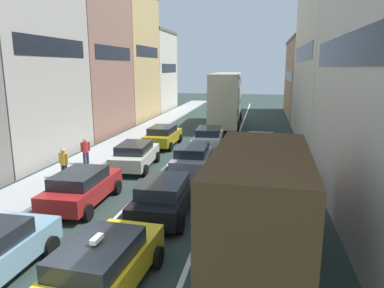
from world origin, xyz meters
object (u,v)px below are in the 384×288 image
object	(u,v)px
sedan_left_lane_third	(135,155)
sedan_right_lane_behind_truck	(256,169)
taxi_centre_lane_front	(102,266)
pedestrian_near_kerb	(64,162)
coupe_centre_lane_fourth	(209,137)
wagon_right_lane_far	(259,145)
bus_mid_queue_primary	(226,97)
wagon_left_lane_second	(82,187)
sedan_left_lane_fourth	(163,136)
hatchback_centre_lane_third	(193,158)
pedestrian_mid_sidewalk	(85,150)
removalist_box_truck	(260,200)
sedan_centre_lane_second	(165,196)

from	to	relation	value
sedan_left_lane_third	sedan_right_lane_behind_truck	size ratio (longest dim) A/B	1.02
taxi_centre_lane_front	pedestrian_near_kerb	distance (m)	10.24
coupe_centre_lane_fourth	wagon_right_lane_far	size ratio (longest dim) A/B	1.00
sedan_right_lane_behind_truck	taxi_centre_lane_front	bearing A→B (deg)	159.92
coupe_centre_lane_fourth	bus_mid_queue_primary	size ratio (longest dim) A/B	0.41
pedestrian_near_kerb	wagon_left_lane_second	bearing A→B (deg)	48.09
sedan_left_lane_fourth	hatchback_centre_lane_third	bearing A→B (deg)	-149.78
coupe_centre_lane_fourth	pedestrian_near_kerb	world-z (taller)	pedestrian_near_kerb
taxi_centre_lane_front	sedan_left_lane_fourth	distance (m)	17.21
sedan_left_lane_third	pedestrian_mid_sidewalk	size ratio (longest dim) A/B	2.66
sedan_right_lane_behind_truck	pedestrian_mid_sidewalk	size ratio (longest dim) A/B	2.60
sedan_right_lane_behind_truck	wagon_right_lane_far	bearing A→B (deg)	-0.35
sedan_left_lane_fourth	pedestrian_near_kerb	bearing A→B (deg)	162.47
sedan_right_lane_behind_truck	pedestrian_near_kerb	size ratio (longest dim) A/B	2.60
removalist_box_truck	sedan_left_lane_third	bearing A→B (deg)	40.18
taxi_centre_lane_front	pedestrian_mid_sidewalk	xyz separation A→B (m)	(-6.16, 11.00, 0.15)
removalist_box_truck	sedan_left_lane_third	world-z (taller)	removalist_box_truck
removalist_box_truck	sedan_right_lane_behind_truck	bearing A→B (deg)	3.51
hatchback_centre_lane_third	coupe_centre_lane_fourth	size ratio (longest dim) A/B	0.99
sedan_left_lane_fourth	pedestrian_near_kerb	distance (m)	9.02
sedan_centre_lane_second	hatchback_centre_lane_third	distance (m)	6.02
wagon_left_lane_second	sedan_left_lane_third	world-z (taller)	same
removalist_box_truck	sedan_left_lane_fourth	world-z (taller)	removalist_box_truck
removalist_box_truck	wagon_left_lane_second	bearing A→B (deg)	68.28
sedan_centre_lane_second	sedan_right_lane_behind_truck	size ratio (longest dim) A/B	1.00
taxi_centre_lane_front	sedan_centre_lane_second	bearing A→B (deg)	0.61
sedan_left_lane_third	pedestrian_mid_sidewalk	xyz separation A→B (m)	(-3.00, -0.08, 0.15)
hatchback_centre_lane_third	sedan_right_lane_behind_truck	xyz separation A→B (m)	(3.46, -1.54, 0.00)
removalist_box_truck	taxi_centre_lane_front	size ratio (longest dim) A/B	1.77
sedan_centre_lane_second	wagon_left_lane_second	size ratio (longest dim) A/B	1.00
wagon_right_lane_far	wagon_left_lane_second	bearing A→B (deg)	147.40
sedan_left_lane_third	hatchback_centre_lane_third	bearing A→B (deg)	-93.56
taxi_centre_lane_front	pedestrian_mid_sidewalk	bearing A→B (deg)	32.35
wagon_left_lane_second	sedan_centre_lane_second	bearing A→B (deg)	-96.45
sedan_right_lane_behind_truck	bus_mid_queue_primary	size ratio (longest dim) A/B	0.41
wagon_left_lane_second	bus_mid_queue_primary	distance (m)	21.67
wagon_right_lane_far	bus_mid_queue_primary	world-z (taller)	bus_mid_queue_primary
bus_mid_queue_primary	sedan_centre_lane_second	bearing A→B (deg)	177.54
sedan_centre_lane_second	pedestrian_mid_sidewalk	distance (m)	8.70
bus_mid_queue_primary	removalist_box_truck	bearing A→B (deg)	-173.97
wagon_left_lane_second	hatchback_centre_lane_third	world-z (taller)	same
taxi_centre_lane_front	wagon_right_lane_far	world-z (taller)	taxi_centre_lane_front
pedestrian_near_kerb	taxi_centre_lane_front	bearing A→B (deg)	42.57
removalist_box_truck	sedan_right_lane_behind_truck	size ratio (longest dim) A/B	1.80
sedan_left_lane_fourth	coupe_centre_lane_fourth	bearing A→B (deg)	-88.74
sedan_centre_lane_second	hatchback_centre_lane_third	xyz separation A→B (m)	(-0.08, 6.02, 0.00)
coupe_centre_lane_fourth	sedan_left_lane_fourth	size ratio (longest dim) A/B	1.02
pedestrian_near_kerb	wagon_right_lane_far	bearing A→B (deg)	131.72
hatchback_centre_lane_third	coupe_centre_lane_fourth	xyz separation A→B (m)	(-0.01, 5.86, 0.00)
taxi_centre_lane_front	hatchback_centre_lane_third	distance (m)	11.10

